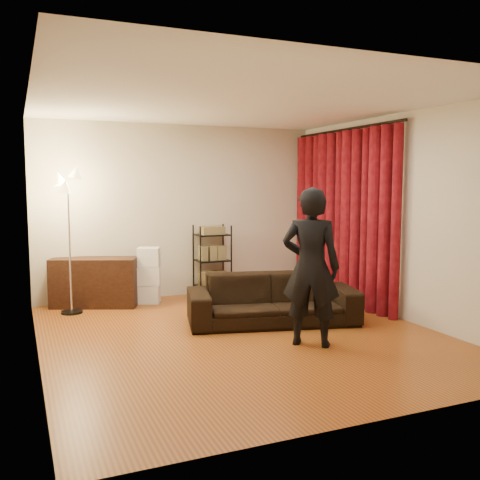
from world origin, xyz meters
name	(u,v)px	position (x,y,z in m)	size (l,w,h in m)	color
floor	(242,335)	(0.00, 0.00, 0.00)	(5.00, 5.00, 0.00)	#945320
ceiling	(242,102)	(0.00, 0.00, 2.70)	(5.00, 5.00, 0.00)	white
wall_back	(180,211)	(0.00, 2.50, 1.35)	(5.00, 5.00, 0.00)	beige
wall_front	(377,244)	(0.00, -2.50, 1.35)	(5.00, 5.00, 0.00)	beige
wall_left	(34,228)	(-2.25, 0.00, 1.35)	(5.00, 5.00, 0.00)	beige
wall_right	(399,217)	(2.25, 0.00, 1.35)	(5.00, 5.00, 0.00)	beige
curtain_rod	(346,129)	(2.15, 1.12, 2.58)	(0.04, 0.04, 2.65)	black
curtain	(343,218)	(2.13, 1.12, 1.28)	(0.22, 2.65, 2.55)	maroon
sofa	(273,299)	(0.58, 0.36, 0.31)	(2.14, 0.84, 0.63)	black
person	(311,267)	(0.55, -0.63, 0.87)	(0.64, 0.42, 1.75)	black
media_cabinet	(95,282)	(-1.39, 2.23, 0.35)	(1.22, 0.46, 0.71)	black
storage_boxes	(148,275)	(-0.61, 2.13, 0.42)	(0.34, 0.27, 0.84)	silver
wire_shelf	(212,260)	(0.45, 2.28, 0.56)	(0.51, 0.36, 1.13)	black
floor_lamp	(70,243)	(-1.75, 1.91, 0.97)	(0.35, 0.35, 1.95)	silver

